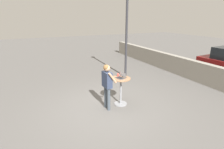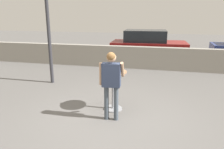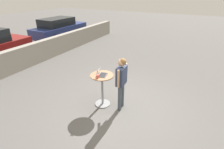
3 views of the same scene
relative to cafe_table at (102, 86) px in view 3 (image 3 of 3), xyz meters
name	(u,v)px [view 3 (image 3 of 3)]	position (x,y,z in m)	size (l,w,h in m)	color
ground_plane	(121,108)	(0.08, -0.61, -0.67)	(50.00, 50.00, 0.00)	#5B5956
pavement_kerb	(8,63)	(0.08, 4.73, -0.16)	(17.83, 0.35, 1.02)	gray
cafe_table	(102,86)	(0.00, 0.00, 0.00)	(0.71, 0.71, 1.04)	gray
laptop	(101,74)	(-0.01, 0.01, 0.42)	(0.38, 0.34, 0.21)	#515156
coffee_mug	(98,76)	(-0.23, 0.01, 0.43)	(0.12, 0.08, 0.11)	#C14C42
standing_person	(121,78)	(0.10, -0.59, 0.38)	(0.56, 0.38, 1.64)	#424C56
parked_car_further_down	(59,28)	(5.72, 6.99, 0.11)	(4.32, 1.90, 1.52)	navy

